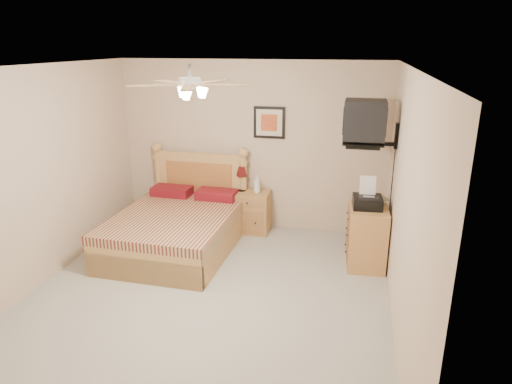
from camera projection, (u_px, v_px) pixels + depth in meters
The scene contains 17 objects.
floor at pixel (206, 299), 5.09m from camera, with size 4.50×4.50×0.00m, color #A39F93.
ceiling at pixel (197, 67), 4.31m from camera, with size 4.00×4.50×0.04m, color white.
wall_back at pixel (252, 146), 6.79m from camera, with size 4.00×0.04×2.50m, color beige.
wall_front at pixel (73, 313), 2.62m from camera, with size 4.00×0.04×2.50m, color beige.
wall_left at pixel (33, 180), 5.12m from camera, with size 0.04×4.50×2.50m, color beige.
wall_right at pixel (404, 207), 4.28m from camera, with size 0.04×4.50×2.50m, color beige.
bed at pixel (174, 206), 6.10m from camera, with size 1.49×1.96×1.27m, color tan, non-canonical shape.
nightstand at pixel (250, 211), 6.85m from camera, with size 0.57×0.42×0.61m, color #AF7E46.
table_lamp at pixel (242, 179), 6.77m from camera, with size 0.20×0.20×0.37m, color #4E0E0E, non-canonical shape.
lotion_bottle at pixel (257, 184), 6.70m from camera, with size 0.10×0.10×0.26m, color white.
framed_picture at pixel (269, 123), 6.60m from camera, with size 0.46×0.04×0.46m, color black.
dresser at pixel (367, 236), 5.78m from camera, with size 0.46×0.66×0.78m, color #A36637.
fax_machine at pixel (368, 193), 5.57m from camera, with size 0.35×0.37×0.37m, color black, non-canonical shape.
magazine_lower at pixel (369, 200), 5.85m from camera, with size 0.20×0.27×0.03m, color beige.
magazine_upper at pixel (369, 198), 5.88m from camera, with size 0.22×0.29×0.02m, color gray.
wall_tv at pixel (377, 123), 5.40m from camera, with size 0.56×0.46×0.58m, color black, non-canonical shape.
ceiling_fan at pixel (190, 84), 4.17m from camera, with size 1.14×1.14×0.28m, color white, non-canonical shape.
Camera 1 is at (1.53, -4.23, 2.73)m, focal length 32.00 mm.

